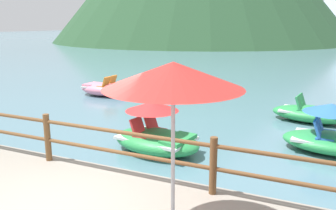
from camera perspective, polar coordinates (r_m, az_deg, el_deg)
name	(u,v)px	position (r m, az deg, el deg)	size (l,w,h in m)	color
ground_plane	(299,50)	(43.71, 20.47, 8.31)	(200.00, 200.00, 0.00)	slate
dock_railing	(121,145)	(6.33, -7.60, -6.42)	(23.92, 0.12, 0.95)	brown
beach_umbrella	(173,78)	(4.16, 0.85, 4.40)	(1.70, 1.70, 2.24)	#B2B2B7
pedal_boat_1	(156,135)	(8.57, -1.97, -4.91)	(2.44, 1.67, 1.24)	green
pedal_boat_2	(103,89)	(15.51, -10.44, 2.60)	(2.21, 1.26, 0.88)	pink
pedal_boat_3	(333,136)	(9.44, 25.18, -4.62)	(2.43, 1.47, 1.20)	green
pedal_boat_4	(312,114)	(12.09, 22.27, -1.31)	(2.56, 1.48, 0.84)	green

